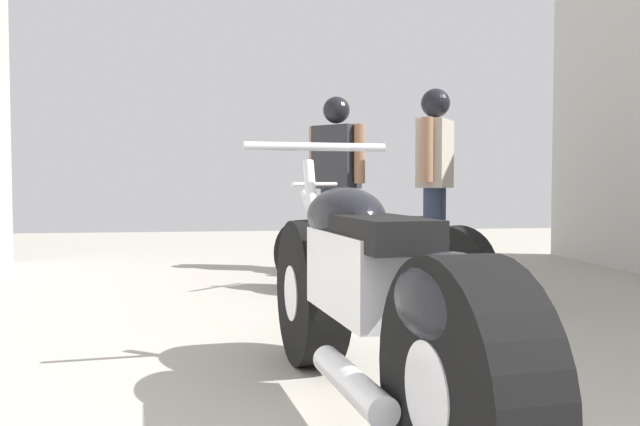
{
  "coord_description": "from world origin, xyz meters",
  "views": [
    {
      "loc": [
        -0.8,
        -0.44,
        0.84
      ],
      "look_at": [
        -0.27,
        3.25,
        0.67
      ],
      "focal_mm": 37.77,
      "sensor_mm": 36.0,
      "label": 1
    }
  ],
  "objects_px": {
    "motorcycle_black_naked": "(379,251)",
    "mechanic_in_blue": "(336,167)",
    "mechanic_with_helmet": "(435,164)",
    "motorcycle_maroon_cruiser": "(368,300)"
  },
  "relations": [
    {
      "from": "mechanic_with_helmet",
      "to": "motorcycle_black_naked",
      "type": "bearing_deg",
      "value": -125.11
    },
    {
      "from": "mechanic_in_blue",
      "to": "mechanic_with_helmet",
      "type": "height_order",
      "value": "mechanic_with_helmet"
    },
    {
      "from": "motorcycle_black_naked",
      "to": "mechanic_in_blue",
      "type": "relative_size",
      "value": 0.87
    },
    {
      "from": "motorcycle_maroon_cruiser",
      "to": "mechanic_with_helmet",
      "type": "xyz_separation_m",
      "value": [
        1.39,
        3.57,
        0.57
      ]
    },
    {
      "from": "mechanic_with_helmet",
      "to": "mechanic_in_blue",
      "type": "bearing_deg",
      "value": 148.27
    },
    {
      "from": "motorcycle_black_naked",
      "to": "mechanic_with_helmet",
      "type": "distance_m",
      "value": 1.49
    },
    {
      "from": "motorcycle_maroon_cruiser",
      "to": "mechanic_with_helmet",
      "type": "distance_m",
      "value": 3.88
    },
    {
      "from": "motorcycle_black_naked",
      "to": "mechanic_in_blue",
      "type": "bearing_deg",
      "value": 91.57
    },
    {
      "from": "mechanic_in_blue",
      "to": "mechanic_with_helmet",
      "type": "bearing_deg",
      "value": -31.73
    },
    {
      "from": "motorcycle_black_naked",
      "to": "mechanic_with_helmet",
      "type": "relative_size",
      "value": 0.86
    }
  ]
}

